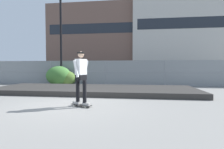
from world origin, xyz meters
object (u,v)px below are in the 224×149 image
parked_car_near (78,72)px  shrub_center (67,78)px  street_lamp (61,23)px  shrub_left (59,76)px  skater (81,74)px  skateboard (81,105)px

parked_car_near → shrub_center: size_ratio=3.23×
street_lamp → parked_car_near: size_ratio=1.69×
street_lamp → shrub_left: bearing=-135.5°
shrub_left → skater: bearing=-60.1°
skateboard → parked_car_near: 11.41m
parked_car_near → shrub_center: parked_car_near is taller
skateboard → shrub_left: size_ratio=0.44×
skateboard → street_lamp: 8.92m
skater → shrub_center: skater is taller
street_lamp → parked_car_near: 5.55m
skateboard → parked_car_near: (-3.65, 10.78, 0.78)m
shrub_center → shrub_left: bearing=-171.4°
skater → street_lamp: 8.43m
skater → street_lamp: (-3.63, 6.74, 3.52)m
skateboard → skater: bearing=0.0°
parked_car_near → skateboard: bearing=-71.3°
parked_car_near → shrub_left: parked_car_near is taller
skateboard → parked_car_near: parked_car_near is taller
parked_car_near → shrub_left: size_ratio=2.42×
shrub_left → shrub_center: shrub_left is taller
skateboard → shrub_center: (-3.20, 6.68, 0.48)m
street_lamp → parked_car_near: street_lamp is taller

